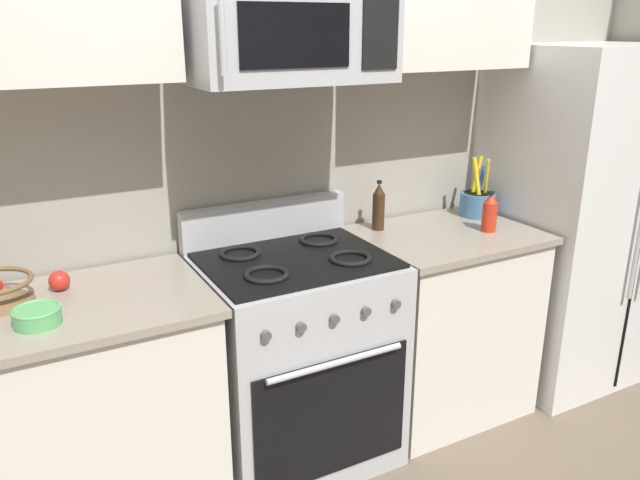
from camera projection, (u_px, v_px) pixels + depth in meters
name	position (u px, v px, depth m)	size (l,w,h in m)	color
wall_back	(254.00, 150.00, 2.74)	(8.00, 0.10, 2.60)	#9E998E
counter_left	(35.00, 431.00, 2.23)	(1.28, 0.63, 0.91)	silver
range_oven	(296.00, 357.00, 2.69)	(0.76, 0.67, 1.09)	#B2B5BA
counter_right	(442.00, 321.00, 3.05)	(0.80, 0.63, 0.91)	silver
refrigerator	(580.00, 217.00, 3.30)	(0.90, 0.74, 1.73)	silver
microwave	(288.00, 35.00, 2.29)	(0.74, 0.44, 0.34)	#B2B5BA
utensil_crock	(477.00, 202.00, 3.14)	(0.17, 0.17, 0.30)	teal
apple_loose	(59.00, 281.00, 2.26)	(0.07, 0.07, 0.07)	red
bottle_soy	(379.00, 207.00, 2.91)	(0.06, 0.06, 0.23)	#382314
bottle_hot_sauce	(490.00, 213.00, 2.90)	(0.07, 0.07, 0.19)	red
prep_bowl	(37.00, 316.00, 2.00)	(0.15, 0.15, 0.06)	#59AD66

